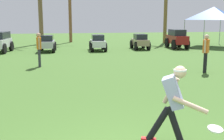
% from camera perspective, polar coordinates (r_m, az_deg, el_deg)
% --- Properties ---
extents(frisbee_thrower, '(0.95, 0.74, 1.42)m').
position_cam_1_polar(frisbee_thrower, '(4.90, 12.22, -6.34)').
color(frisbee_thrower, black).
rests_on(frisbee_thrower, ground_plane).
extents(frisbee_in_flight, '(0.27, 0.27, 0.06)m').
position_cam_1_polar(frisbee_in_flight, '(4.84, 20.25, -11.17)').
color(frisbee_in_flight, white).
extents(teammate_near_sideline, '(0.24, 0.50, 1.56)m').
position_cam_1_polar(teammate_near_sideline, '(13.25, -14.63, 4.65)').
color(teammate_near_sideline, '#33333D').
rests_on(teammate_near_sideline, ground_plane).
extents(teammate_midfield, '(0.37, 0.42, 1.56)m').
position_cam_1_polar(teammate_midfield, '(12.09, 18.54, 3.92)').
color(teammate_midfield, black).
rests_on(teammate_midfield, ground_plane).
extents(parked_car_slot_b, '(1.39, 2.49, 1.34)m').
position_cam_1_polar(parked_car_slot_b, '(19.91, -21.78, 5.43)').
color(parked_car_slot_b, silver).
rests_on(parked_car_slot_b, ground_plane).
extents(parked_car_slot_c, '(1.17, 2.24, 1.10)m').
position_cam_1_polar(parked_car_slot_c, '(19.47, -13.01, 5.34)').
color(parked_car_slot_c, '#B7BABF').
rests_on(parked_car_slot_c, ground_plane).
extents(parked_car_slot_d, '(1.17, 2.24, 1.10)m').
position_cam_1_polar(parked_car_slot_d, '(19.56, -2.92, 5.61)').
color(parked_car_slot_d, silver).
rests_on(parked_car_slot_d, ground_plane).
extents(parked_car_slot_e, '(1.19, 2.24, 1.10)m').
position_cam_1_polar(parked_car_slot_e, '(20.61, 5.70, 5.82)').
color(parked_car_slot_e, '#998466').
rests_on(parked_car_slot_e, ground_plane).
extents(parked_car_slot_f, '(1.29, 2.40, 1.40)m').
position_cam_1_polar(parked_car_slot_f, '(21.62, 13.05, 6.29)').
color(parked_car_slot_f, maroon).
rests_on(parked_car_slot_f, ground_plane).
extents(palm_tree_right_of_centre, '(3.73, 3.37, 6.26)m').
position_cam_1_polar(palm_tree_right_of_centre, '(26.87, -8.57, 13.82)').
color(palm_tree_right_of_centre, brown).
rests_on(palm_tree_right_of_centre, ground_plane).
extents(palm_tree_far_right, '(3.59, 3.36, 6.05)m').
position_cam_1_polar(palm_tree_far_right, '(26.32, 10.91, 13.48)').
color(palm_tree_far_right, brown).
rests_on(palm_tree_far_right, ground_plane).
extents(event_tent, '(3.45, 3.45, 3.11)m').
position_cam_1_polar(event_tent, '(23.88, 19.97, 10.77)').
color(event_tent, '#B2B5BA').
rests_on(event_tent, ground_plane).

